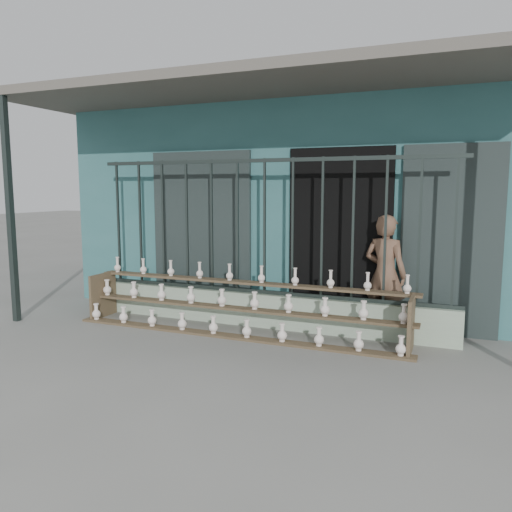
% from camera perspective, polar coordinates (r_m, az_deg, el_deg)
% --- Properties ---
extents(ground, '(60.00, 60.00, 0.00)m').
position_cam_1_polar(ground, '(5.71, -3.85, -11.25)').
color(ground, slate).
extents(workshop_building, '(7.40, 6.60, 3.21)m').
position_cam_1_polar(workshop_building, '(9.39, 7.49, 6.18)').
color(workshop_building, '#32686A').
rests_on(workshop_building, ground).
extents(parapet_wall, '(5.00, 0.20, 0.45)m').
position_cam_1_polar(parapet_wall, '(6.79, 0.96, -6.19)').
color(parapet_wall, '#A5BCA1').
rests_on(parapet_wall, ground).
extents(security_fence, '(5.00, 0.04, 1.80)m').
position_cam_1_polar(security_fence, '(6.61, 0.98, 3.32)').
color(security_fence, '#283330').
rests_on(security_fence, parapet_wall).
extents(shelf_rack, '(4.50, 0.68, 0.85)m').
position_cam_1_polar(shelf_rack, '(6.47, -2.13, -5.69)').
color(shelf_rack, brown).
rests_on(shelf_rack, ground).
extents(elderly_woman, '(0.65, 0.53, 1.54)m').
position_cam_1_polar(elderly_woman, '(6.57, 14.54, -2.06)').
color(elderly_woman, brown).
rests_on(elderly_woman, ground).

